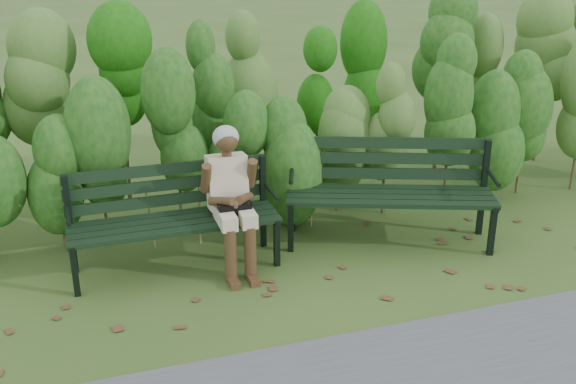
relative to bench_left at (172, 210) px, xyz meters
name	(u,v)px	position (x,y,z in m)	size (l,w,h in m)	color
ground	(300,281)	(1.02, -0.70, -0.57)	(80.00, 80.00, 0.00)	#314F1C
hedge_band	(245,101)	(1.02, 1.16, 0.69)	(11.04, 1.67, 2.42)	#47381E
leaf_litter	(291,291)	(0.89, -0.84, -0.56)	(5.32, 2.01, 0.01)	brown
bench_left	(172,210)	(0.00, 0.00, 0.00)	(1.92, 0.63, 0.96)	black
bench_right	(389,183)	(2.19, -0.09, 0.04)	(2.17, 1.35, 1.03)	black
seated_woman	(231,190)	(0.52, -0.19, 0.20)	(0.52, 0.76, 1.35)	beige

